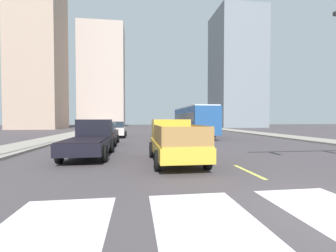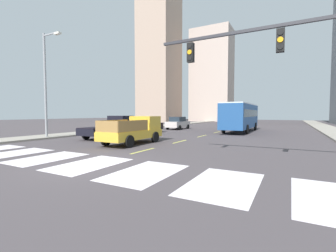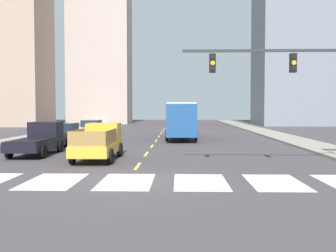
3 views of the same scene
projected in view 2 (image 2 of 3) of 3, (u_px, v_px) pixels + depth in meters
The scene contains 23 objects.
ground_plane at pixel (90, 164), 9.76m from camera, with size 160.00×160.00×0.00m, color #474044.
sidewalk_left at pixel (128, 129), 31.26m from camera, with size 2.99×110.00×0.15m, color gray.
crosswalk_stripe_1 at pixel (14, 153), 12.46m from camera, with size 2.03×3.45×0.01m, color silver.
crosswalk_stripe_2 at pixel (47, 158), 11.11m from camera, with size 2.03×3.45×0.01m, color silver.
crosswalk_stripe_3 at pixel (90, 164), 9.76m from camera, with size 2.03×3.45×0.01m, color silver.
crosswalk_stripe_4 at pixel (146, 172), 8.41m from camera, with size 2.03×3.45×0.01m, color silver.
crosswalk_stripe_5 at pixel (223, 184), 7.05m from camera, with size 2.03×3.45×0.01m, color silver.
lane_dash_0 at pixel (143, 151), 13.28m from camera, with size 0.16×2.40×0.01m, color #D8D553.
lane_dash_1 at pixel (180, 142), 17.68m from camera, with size 0.16×2.40×0.01m, color #D8D553.
lane_dash_2 at pixel (202, 136), 22.07m from camera, with size 0.16×2.40×0.01m, color #D8D553.
lane_dash_3 at pixel (217, 132), 26.47m from camera, with size 0.16×2.40×0.01m, color #D8D553.
lane_dash_4 at pixel (227, 130), 30.87m from camera, with size 0.16×2.40×0.01m, color #D8D553.
lane_dash_5 at pixel (235, 128), 35.27m from camera, with size 0.16×2.40×0.01m, color #D8D553.
lane_dash_6 at pixel (242, 126), 39.67m from camera, with size 0.16×2.40×0.01m, color #D8D553.
lane_dash_7 at pixel (246, 125), 44.07m from camera, with size 0.16×2.40×0.01m, color #D8D553.
pickup_stakebed at pixel (136, 130), 16.63m from camera, with size 2.18×5.20×1.96m.
pickup_dark at pixel (112, 127), 20.51m from camera, with size 2.18×5.20×1.96m.
city_bus at pixel (241, 115), 27.22m from camera, with size 2.72×10.80×3.32m.
sedan_near_left at pixel (178, 123), 31.72m from camera, with size 2.02×4.40×1.72m.
sedan_near_right at pixel (146, 125), 25.44m from camera, with size 2.02×4.40×1.72m.
traffic_signal_gantry at pixel (316, 55), 7.95m from camera, with size 9.02×0.27×6.00m.
streetlight_left at pixel (46, 81), 19.65m from camera, with size 2.20×0.28×9.00m.
block_mid_right at pixel (212, 76), 65.14m from camera, with size 11.03×7.69×25.73m, color #BBA69A.
Camera 2 is at (7.51, -6.93, 2.16)m, focal length 24.51 mm.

